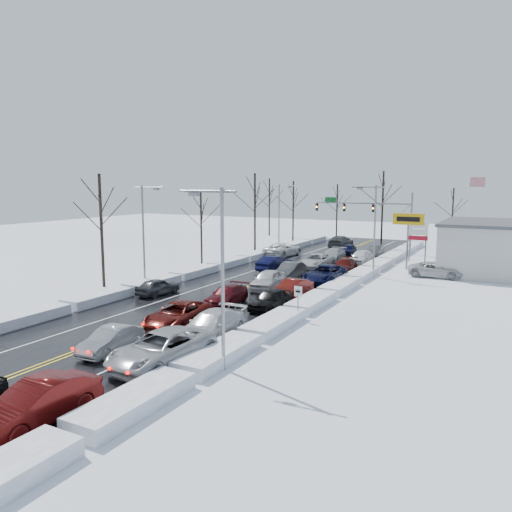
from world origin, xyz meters
The scene contains 45 objects.
ground centered at (0.00, 0.00, 0.00)m, with size 160.00×160.00×0.00m, color white.
road_surface centered at (0.00, 2.00, 0.01)m, with size 14.00×84.00×0.01m, color black.
snow_bank_left centered at (-7.60, 2.00, 0.00)m, with size 1.94×72.00×0.71m, color white.
snow_bank_right centered at (7.60, 2.00, 0.00)m, with size 1.94×72.00×0.71m, color white.
traffic_signal_mast centered at (3.45, 27.99, 5.48)m, with size 13.28×0.39×8.00m.
tires_plus_sign centered at (10.50, 15.99, 4.99)m, with size 3.20×0.34×6.00m.
used_vehicles_sign centered at (10.50, 22.00, 3.32)m, with size 2.20×0.22×4.65m.
speed_limit_sign centered at (8.20, -8.00, 1.63)m, with size 0.55×0.09×2.35m.
flagpole centered at (15.17, 30.00, 5.93)m, with size 1.87×1.20×10.00m.
streetlight_se centered at (8.30, -18.00, 5.31)m, with size 3.20×0.25×9.00m.
streetlight_ne centered at (8.30, 10.00, 5.31)m, with size 3.20×0.25×9.00m.
streetlight_sw centered at (-8.30, -4.00, 5.31)m, with size 3.20×0.25×9.00m.
streetlight_nw centered at (-8.30, 24.00, 5.31)m, with size 3.20×0.25×9.00m.
tree_left_b centered at (-11.50, -6.00, 6.99)m, with size 4.00×4.00×10.00m.
tree_left_c centered at (-10.50, 8.00, 5.94)m, with size 3.40×3.40×8.50m.
tree_left_d centered at (-11.20, 22.00, 7.33)m, with size 4.20×4.20×10.50m.
tree_left_e centered at (-10.80, 34.00, 6.64)m, with size 3.80×3.80×9.50m.
tree_far_a centered at (-18.00, 40.00, 6.99)m, with size 4.00×4.00×10.00m.
tree_far_b centered at (-6.00, 41.00, 6.29)m, with size 3.60×3.60×9.00m.
tree_far_c centered at (2.00, 39.00, 7.68)m, with size 4.40×4.40×11.00m.
tree_far_d centered at (12.00, 40.50, 5.94)m, with size 3.40×3.40×8.50m.
queued_car_1 centered at (1.68, -18.72, 0.00)m, with size 1.45×4.16×1.37m, color gray.
queued_car_2 centered at (1.89, -12.87, 0.00)m, with size 2.57×5.58×1.55m, color #510F0A.
queued_car_3 centered at (1.59, -6.36, 0.00)m, with size 1.95×4.79×1.39m, color #43090F.
queued_car_4 centered at (1.92, -0.12, 0.00)m, with size 1.99×4.95×1.69m, color silver.
queued_car_5 centered at (1.64, 5.26, 0.00)m, with size 1.66×4.77×1.57m, color #3C3E40.
queued_car_6 centered at (1.62, 12.20, 0.00)m, with size 2.57×5.58×1.55m, color silver.
queued_car_7 centered at (1.63, 17.73, 0.00)m, with size 2.07×5.10×1.48m, color #9FA2A6.
queued_car_8 centered at (1.57, 23.70, 0.00)m, with size 1.61×4.01×1.37m, color black.
queued_car_9 centered at (5.17, -26.13, 0.00)m, with size 1.78×5.11×1.68m, color #4B0A0A.
queued_car_10 centered at (5.37, -18.92, 0.00)m, with size 2.86×6.20×1.72m, color #A4A7AC.
queued_car_11 centered at (5.18, -14.08, 0.00)m, with size 2.25×5.54×1.61m, color silver.
queued_car_12 centered at (5.22, -6.20, 0.00)m, with size 1.77×4.41×1.50m, color black.
queued_car_13 centered at (5.10, -2.01, 0.00)m, with size 1.56×4.47×1.47m, color #4D0E0A.
queued_car_14 centered at (5.32, 4.90, 0.00)m, with size 2.77×6.00×1.67m, color black.
queued_car_15 centered at (5.12, 11.37, 0.00)m, with size 1.92×4.73×1.37m, color #440B09.
queued_car_16 centered at (5.27, 16.88, 0.00)m, with size 1.97×4.91×1.67m, color white.
queued_car_17 centered at (5.19, 23.30, 0.00)m, with size 1.55×4.46×1.47m, color #393C3E.
oncoming_car_0 centered at (-1.65, 8.47, 0.00)m, with size 1.69×4.84×1.59m, color black.
oncoming_car_1 centered at (-5.36, 18.65, 0.00)m, with size 2.83×6.14×1.71m, color silver.
oncoming_car_2 centered at (-1.68, 30.29, 0.00)m, with size 2.40×5.89×1.71m, color #3E4143.
oncoming_car_3 centered at (-5.17, -6.29, 0.00)m, with size 1.64×4.09×1.39m, color #3B3D40.
parked_car_0 centered at (14.04, 12.74, 0.00)m, with size 2.45×5.32×1.48m, color #BDBDBF.
parked_car_1 centered at (17.11, 17.01, 0.00)m, with size 1.88×4.61×1.34m, color black.
parked_car_2 centered at (14.96, 20.72, 0.00)m, with size 1.92×4.78×1.63m, color black.
Camera 1 is at (21.10, -38.16, 9.20)m, focal length 35.00 mm.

